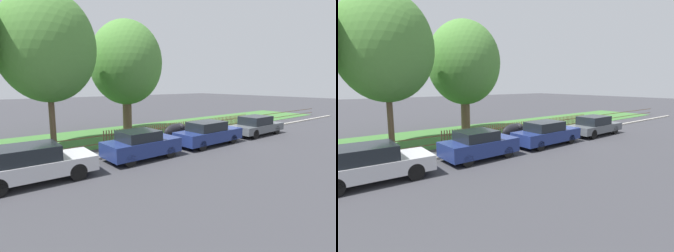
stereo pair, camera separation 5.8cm
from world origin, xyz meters
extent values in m
plane|color=#38383D|center=(0.00, 0.00, 0.00)|extent=(120.00, 120.00, 0.00)
cube|color=#B2ADA3|center=(0.00, 0.10, 0.06)|extent=(39.59, 0.20, 0.12)
cube|color=#3D7033|center=(0.00, 5.31, 0.01)|extent=(39.59, 6.50, 0.01)
cube|color=brown|center=(0.00, 2.08, 0.28)|extent=(39.59, 0.03, 0.05)
cube|color=brown|center=(0.00, 2.08, 0.73)|extent=(39.59, 0.03, 0.05)
cube|color=brown|center=(-6.67, 2.06, 0.51)|extent=(0.06, 0.03, 1.02)
cube|color=brown|center=(-6.50, 2.06, 0.51)|extent=(0.06, 0.03, 1.02)
cube|color=brown|center=(-6.33, 2.06, 0.51)|extent=(0.06, 0.03, 1.02)
cube|color=brown|center=(-6.16, 2.06, 0.51)|extent=(0.06, 0.03, 1.02)
cube|color=brown|center=(-5.99, 2.06, 0.51)|extent=(0.06, 0.03, 1.02)
cube|color=brown|center=(-5.82, 2.06, 0.51)|extent=(0.06, 0.03, 1.02)
cube|color=brown|center=(-5.66, 2.06, 0.51)|extent=(0.06, 0.03, 1.02)
cube|color=brown|center=(-5.49, 2.06, 0.51)|extent=(0.06, 0.03, 1.02)
cube|color=brown|center=(-5.32, 2.06, 0.51)|extent=(0.06, 0.03, 1.02)
cube|color=brown|center=(-5.15, 2.06, 0.51)|extent=(0.06, 0.03, 1.02)
cube|color=brown|center=(-4.98, 2.06, 0.51)|extent=(0.06, 0.03, 1.02)
cube|color=brown|center=(-4.81, 2.06, 0.51)|extent=(0.06, 0.03, 1.02)
cube|color=brown|center=(-4.64, 2.06, 0.51)|extent=(0.06, 0.03, 1.02)
cube|color=brown|center=(-4.47, 2.06, 0.51)|extent=(0.06, 0.03, 1.02)
cube|color=brown|center=(-4.31, 2.06, 0.51)|extent=(0.06, 0.03, 1.02)
cube|color=brown|center=(-4.14, 2.06, 0.51)|extent=(0.06, 0.03, 1.02)
cube|color=brown|center=(-3.97, 2.06, 0.51)|extent=(0.06, 0.03, 1.02)
cube|color=brown|center=(-3.80, 2.06, 0.51)|extent=(0.06, 0.03, 1.02)
cube|color=brown|center=(-3.63, 2.06, 0.51)|extent=(0.06, 0.03, 1.02)
cube|color=brown|center=(-3.46, 2.06, 0.51)|extent=(0.06, 0.03, 1.02)
cube|color=brown|center=(-3.29, 2.06, 0.51)|extent=(0.06, 0.03, 1.02)
cube|color=brown|center=(-3.12, 2.06, 0.51)|extent=(0.06, 0.03, 1.02)
cube|color=brown|center=(-2.95, 2.06, 0.51)|extent=(0.06, 0.03, 1.02)
cube|color=brown|center=(-2.79, 2.06, 0.51)|extent=(0.06, 0.03, 1.02)
cube|color=brown|center=(-2.62, 2.06, 0.51)|extent=(0.06, 0.03, 1.02)
cube|color=brown|center=(-2.45, 2.06, 0.51)|extent=(0.06, 0.03, 1.02)
cube|color=brown|center=(-2.28, 2.06, 0.51)|extent=(0.06, 0.03, 1.02)
cube|color=brown|center=(-2.11, 2.06, 0.51)|extent=(0.06, 0.03, 1.02)
cube|color=brown|center=(-1.94, 2.06, 0.51)|extent=(0.06, 0.03, 1.02)
cube|color=brown|center=(-1.77, 2.06, 0.51)|extent=(0.06, 0.03, 1.02)
cube|color=brown|center=(-1.60, 2.06, 0.51)|extent=(0.06, 0.03, 1.02)
cube|color=brown|center=(-1.44, 2.06, 0.51)|extent=(0.06, 0.03, 1.02)
cube|color=brown|center=(-1.27, 2.06, 0.51)|extent=(0.06, 0.03, 1.02)
cube|color=brown|center=(-1.10, 2.06, 0.51)|extent=(0.06, 0.03, 1.02)
cube|color=brown|center=(-0.93, 2.06, 0.51)|extent=(0.06, 0.03, 1.02)
cube|color=brown|center=(-0.76, 2.06, 0.51)|extent=(0.06, 0.03, 1.02)
cube|color=brown|center=(-0.59, 2.06, 0.51)|extent=(0.06, 0.03, 1.02)
cube|color=brown|center=(-0.42, 2.06, 0.51)|extent=(0.06, 0.03, 1.02)
cube|color=brown|center=(-0.25, 2.06, 0.51)|extent=(0.06, 0.03, 1.02)
cube|color=brown|center=(-0.08, 2.06, 0.51)|extent=(0.06, 0.03, 1.02)
cube|color=brown|center=(0.08, 2.06, 0.51)|extent=(0.06, 0.03, 1.02)
cube|color=brown|center=(0.25, 2.06, 0.51)|extent=(0.06, 0.03, 1.02)
cube|color=brown|center=(0.42, 2.06, 0.51)|extent=(0.06, 0.03, 1.02)
cube|color=brown|center=(0.59, 2.06, 0.51)|extent=(0.06, 0.03, 1.02)
cube|color=brown|center=(0.76, 2.06, 0.51)|extent=(0.06, 0.03, 1.02)
cube|color=brown|center=(0.93, 2.06, 0.51)|extent=(0.06, 0.03, 1.02)
cube|color=brown|center=(1.10, 2.06, 0.51)|extent=(0.06, 0.03, 1.02)
cube|color=brown|center=(1.27, 2.06, 0.51)|extent=(0.06, 0.03, 1.02)
cube|color=brown|center=(1.44, 2.06, 0.51)|extent=(0.06, 0.03, 1.02)
cube|color=brown|center=(1.60, 2.06, 0.51)|extent=(0.06, 0.03, 1.02)
cube|color=brown|center=(1.77, 2.06, 0.51)|extent=(0.06, 0.03, 1.02)
cube|color=brown|center=(1.94, 2.06, 0.51)|extent=(0.06, 0.03, 1.02)
cube|color=brown|center=(2.11, 2.06, 0.51)|extent=(0.06, 0.03, 1.02)
cube|color=brown|center=(2.28, 2.06, 0.51)|extent=(0.06, 0.03, 1.02)
cube|color=brown|center=(2.45, 2.06, 0.51)|extent=(0.06, 0.03, 1.02)
cube|color=brown|center=(2.62, 2.06, 0.51)|extent=(0.06, 0.03, 1.02)
cube|color=brown|center=(2.79, 2.06, 0.51)|extent=(0.06, 0.03, 1.02)
cube|color=brown|center=(2.95, 2.06, 0.51)|extent=(0.06, 0.03, 1.02)
cube|color=brown|center=(3.12, 2.06, 0.51)|extent=(0.06, 0.03, 1.02)
cube|color=brown|center=(3.29, 2.06, 0.51)|extent=(0.06, 0.03, 1.02)
cube|color=brown|center=(3.46, 2.06, 0.51)|extent=(0.06, 0.03, 1.02)
cube|color=brown|center=(3.63, 2.06, 0.51)|extent=(0.06, 0.03, 1.02)
cube|color=brown|center=(3.80, 2.06, 0.51)|extent=(0.06, 0.03, 1.02)
cube|color=brown|center=(3.97, 2.06, 0.51)|extent=(0.06, 0.03, 1.02)
cube|color=brown|center=(4.14, 2.06, 0.51)|extent=(0.06, 0.03, 1.02)
cube|color=brown|center=(4.31, 2.06, 0.51)|extent=(0.06, 0.03, 1.02)
cube|color=brown|center=(4.47, 2.06, 0.51)|extent=(0.06, 0.03, 1.02)
cube|color=brown|center=(4.64, 2.06, 0.51)|extent=(0.06, 0.03, 1.02)
cube|color=brown|center=(4.81, 2.06, 0.51)|extent=(0.06, 0.03, 1.02)
cube|color=brown|center=(4.98, 2.06, 0.51)|extent=(0.06, 0.03, 1.02)
cube|color=brown|center=(5.15, 2.06, 0.51)|extent=(0.06, 0.03, 1.02)
cube|color=brown|center=(5.32, 2.06, 0.51)|extent=(0.06, 0.03, 1.02)
cube|color=brown|center=(5.49, 2.06, 0.51)|extent=(0.06, 0.03, 1.02)
cube|color=brown|center=(5.66, 2.06, 0.51)|extent=(0.06, 0.03, 1.02)
cube|color=brown|center=(5.82, 2.06, 0.51)|extent=(0.06, 0.03, 1.02)
cube|color=brown|center=(5.99, 2.06, 0.51)|extent=(0.06, 0.03, 1.02)
cube|color=brown|center=(6.16, 2.06, 0.51)|extent=(0.06, 0.03, 1.02)
cube|color=brown|center=(6.33, 2.06, 0.51)|extent=(0.06, 0.03, 1.02)
cube|color=brown|center=(6.50, 2.06, 0.51)|extent=(0.06, 0.03, 1.02)
cube|color=brown|center=(6.67, 2.06, 0.51)|extent=(0.06, 0.03, 1.02)
cube|color=#BCBCC1|center=(-10.90, -1.21, 0.57)|extent=(4.31, 1.92, 0.59)
cube|color=black|center=(-11.11, -1.20, 1.15)|extent=(2.09, 1.68, 0.56)
cylinder|color=black|center=(-9.55, -0.41, 0.33)|extent=(0.66, 0.16, 0.66)
cylinder|color=black|center=(-9.60, -2.08, 0.33)|extent=(0.66, 0.16, 0.66)
cube|color=navy|center=(-6.08, -1.05, 0.60)|extent=(3.79, 1.85, 0.71)
cube|color=black|center=(-6.27, -1.06, 1.19)|extent=(1.84, 1.62, 0.47)
cylinder|color=black|center=(-4.94, -0.22, 0.29)|extent=(0.58, 0.16, 0.57)
cylinder|color=black|center=(-4.90, -1.83, 0.29)|extent=(0.58, 0.16, 0.57)
cylinder|color=black|center=(-7.26, -0.28, 0.29)|extent=(0.58, 0.16, 0.57)
cylinder|color=black|center=(-7.22, -1.89, 0.29)|extent=(0.58, 0.16, 0.57)
cube|color=navy|center=(-1.29, -1.06, 0.57)|extent=(4.51, 1.79, 0.67)
cube|color=black|center=(-1.51, -1.06, 1.17)|extent=(2.19, 1.56, 0.53)
cylinder|color=black|center=(0.08, -0.26, 0.28)|extent=(0.57, 0.16, 0.57)
cylinder|color=black|center=(0.12, -1.78, 0.28)|extent=(0.57, 0.16, 0.57)
cylinder|color=black|center=(-2.69, -0.33, 0.28)|extent=(0.57, 0.16, 0.57)
cylinder|color=black|center=(-2.65, -1.86, 0.28)|extent=(0.57, 0.16, 0.57)
cube|color=#51565B|center=(3.74, -1.05, 0.53)|extent=(4.49, 1.78, 0.52)
cube|color=black|center=(3.52, -1.05, 1.09)|extent=(2.17, 1.57, 0.59)
cylinder|color=black|center=(5.11, -0.24, 0.32)|extent=(0.64, 0.15, 0.64)
cylinder|color=black|center=(5.13, -1.81, 0.32)|extent=(0.64, 0.15, 0.64)
cylinder|color=black|center=(2.34, -0.29, 0.32)|extent=(0.64, 0.15, 0.64)
cylinder|color=black|center=(2.37, -1.86, 0.32)|extent=(0.64, 0.15, 0.64)
cylinder|color=black|center=(-1.83, 0.73, 0.30)|extent=(0.60, 0.15, 0.60)
cylinder|color=black|center=(-3.18, 0.62, 0.30)|extent=(0.60, 0.15, 0.60)
ellipsoid|color=black|center=(-2.51, 0.68, 0.71)|extent=(1.83, 0.75, 0.97)
ellipsoid|color=black|center=(-2.09, 0.71, 0.97)|extent=(0.47, 0.79, 0.45)
cylinder|color=brown|center=(-8.88, 4.02, 1.99)|extent=(0.33, 0.33, 3.98)
ellipsoid|color=#4C8438|center=(-8.88, 4.02, 5.65)|extent=(5.26, 5.26, 6.05)
cylinder|color=brown|center=(-2.96, 5.88, 1.75)|extent=(0.68, 0.68, 3.50)
ellipsoid|color=#4C8438|center=(-2.96, 5.88, 5.20)|extent=(5.38, 5.38, 6.19)
camera|label=1|loc=(-12.84, -11.74, 3.68)|focal=28.00mm
camera|label=2|loc=(-12.79, -11.78, 3.68)|focal=28.00mm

